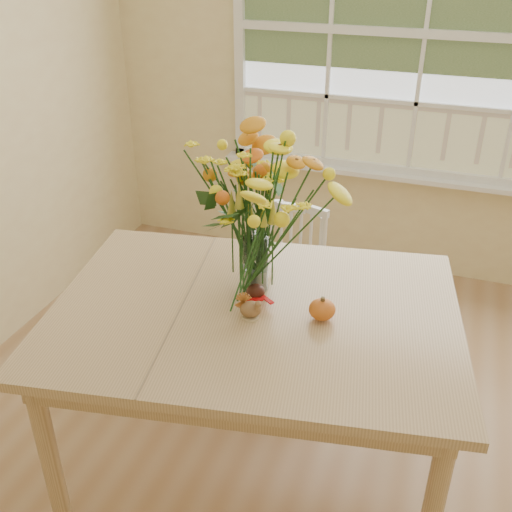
% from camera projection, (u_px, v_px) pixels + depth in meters
% --- Properties ---
extents(wall_back, '(4.00, 0.02, 2.70)m').
position_uv_depth(wall_back, '(421.00, 68.00, 3.53)').
color(wall_back, beige).
rests_on(wall_back, floor).
extents(window, '(2.42, 0.12, 1.74)m').
position_uv_depth(window, '(425.00, 37.00, 3.41)').
color(window, silver).
rests_on(window, wall_back).
extents(dining_table, '(1.70, 1.34, 0.82)m').
position_uv_depth(dining_table, '(254.00, 329.00, 2.32)').
color(dining_table, tan).
rests_on(dining_table, floor).
extents(windsor_chair, '(0.39, 0.37, 0.84)m').
position_uv_depth(windsor_chair, '(285.00, 277.00, 3.14)').
color(windsor_chair, white).
rests_on(windsor_chair, floor).
extents(flower_vase, '(0.48, 0.48, 0.57)m').
position_uv_depth(flower_vase, '(255.00, 210.00, 2.24)').
color(flower_vase, white).
rests_on(flower_vase, dining_table).
extents(pumpkin, '(0.10, 0.10, 0.08)m').
position_uv_depth(pumpkin, '(322.00, 310.00, 2.19)').
color(pumpkin, '#CE5118').
rests_on(pumpkin, dining_table).
extents(turkey_figurine, '(0.10, 0.08, 0.10)m').
position_uv_depth(turkey_figurine, '(251.00, 309.00, 2.20)').
color(turkey_figurine, '#CCB78C').
rests_on(turkey_figurine, dining_table).
extents(dark_gourd, '(0.13, 0.09, 0.07)m').
position_uv_depth(dark_gourd, '(256.00, 293.00, 2.31)').
color(dark_gourd, '#38160F').
rests_on(dark_gourd, dining_table).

